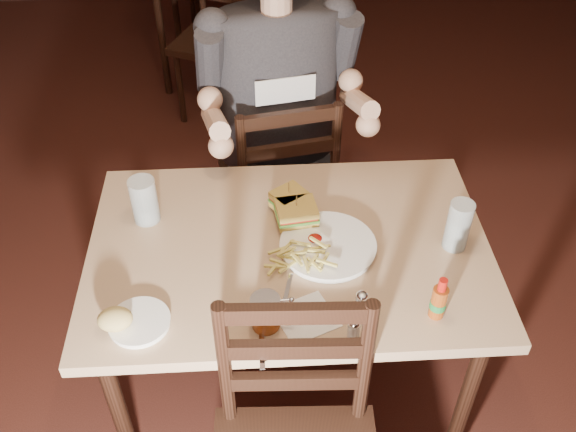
{
  "coord_description": "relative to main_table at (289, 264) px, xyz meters",
  "views": [
    {
      "loc": [
        -0.34,
        -1.66,
        2.15
      ],
      "look_at": [
        -0.22,
        -0.22,
        0.85
      ],
      "focal_mm": 40.0,
      "sensor_mm": 36.0,
      "label": 1
    }
  ],
  "objects": [
    {
      "name": "bread_roll",
      "position": [
        -0.49,
        -0.28,
        0.12
      ],
      "size": [
        0.1,
        0.08,
        0.06
      ],
      "primitive_type": "ellipsoid",
      "rotation": [
        0.0,
        0.0,
        -0.03
      ],
      "color": "tan",
      "rests_on": "side_plate"
    },
    {
      "name": "room_shell",
      "position": [
        0.22,
        0.27,
        0.71
      ],
      "size": [
        7.0,
        7.0,
        7.0
      ],
      "color": "black",
      "rests_on": "ground"
    },
    {
      "name": "hot_sauce",
      "position": [
        0.38,
        -0.3,
        0.15
      ],
      "size": [
        0.04,
        0.04,
        0.14
      ],
      "primitive_type": null,
      "rotation": [
        0.0,
        0.0,
        -0.03
      ],
      "color": "#85380F",
      "rests_on": "main_table"
    },
    {
      "name": "sandwich_left",
      "position": [
        0.03,
        0.1,
        0.15
      ],
      "size": [
        0.13,
        0.12,
        0.1
      ],
      "primitive_type": null,
      "rotation": [
        0.0,
        0.0,
        0.11
      ],
      "color": "tan",
      "rests_on": "dinner_plate"
    },
    {
      "name": "fries_pile",
      "position": [
        0.02,
        -0.07,
        0.11
      ],
      "size": [
        0.23,
        0.17,
        0.04
      ],
      "primitive_type": null,
      "rotation": [
        0.0,
        0.0,
        -0.03
      ],
      "color": "#D3C75F",
      "rests_on": "dinner_plate"
    },
    {
      "name": "fork",
      "position": [
        -0.03,
        -0.2,
        0.08
      ],
      "size": [
        0.05,
        0.16,
        0.01
      ],
      "primitive_type": "cube",
      "rotation": [
        0.0,
        0.0,
        -0.26
      ],
      "color": "silver",
      "rests_on": "napkin"
    },
    {
      "name": "glass_left",
      "position": [
        -0.44,
        0.16,
        0.16
      ],
      "size": [
        0.09,
        0.09,
        0.15
      ],
      "primitive_type": "cylinder",
      "rotation": [
        0.0,
        0.0,
        -0.03
      ],
      "color": "silver",
      "rests_on": "main_table"
    },
    {
      "name": "sandwich_right",
      "position": [
        0.01,
        0.17,
        0.14
      ],
      "size": [
        0.13,
        0.13,
        0.09
      ],
      "primitive_type": null,
      "rotation": [
        0.0,
        0.0,
        0.58
      ],
      "color": "tan",
      "rests_on": "dinner_plate"
    },
    {
      "name": "bg_chair_near",
      "position": [
        -0.24,
        1.99,
        -0.22
      ],
      "size": [
        0.59,
        0.61,
        0.94
      ],
      "primitive_type": null,
      "rotation": [
        0.0,
        0.0,
        -0.44
      ],
      "color": "black",
      "rests_on": "ground"
    },
    {
      "name": "dinner_plate",
      "position": [
        0.12,
        -0.02,
        0.09
      ],
      "size": [
        0.3,
        0.3,
        0.02
      ],
      "primitive_type": "cylinder",
      "rotation": [
        0.0,
        0.0,
        -0.03
      ],
      "color": "white",
      "rests_on": "main_table"
    },
    {
      "name": "salt_shaker",
      "position": [
        0.14,
        -0.36,
        0.11
      ],
      "size": [
        0.03,
        0.03,
        0.06
      ],
      "primitive_type": null,
      "rotation": [
        0.0,
        0.0,
        -0.03
      ],
      "color": "white",
      "rests_on": "main_table"
    },
    {
      "name": "main_table",
      "position": [
        0.0,
        0.0,
        0.0
      ],
      "size": [
        1.25,
        0.85,
        0.77
      ],
      "rotation": [
        0.0,
        0.0,
        -0.03
      ],
      "color": "tan",
      "rests_on": "ground"
    },
    {
      "name": "side_plate",
      "position": [
        -0.43,
        -0.27,
        0.08
      ],
      "size": [
        0.17,
        0.17,
        0.01
      ],
      "primitive_type": "cylinder",
      "rotation": [
        0.0,
        0.0,
        -0.03
      ],
      "color": "white",
      "rests_on": "main_table"
    },
    {
      "name": "ketchup_dollop",
      "position": [
        0.08,
        0.01,
        0.1
      ],
      "size": [
        0.04,
        0.04,
        0.01
      ],
      "primitive_type": "ellipsoid",
      "rotation": [
        0.0,
        0.0,
        -0.03
      ],
      "color": "maroon",
      "rests_on": "dinner_plate"
    },
    {
      "name": "glass_right",
      "position": [
        0.5,
        -0.04,
        0.16
      ],
      "size": [
        0.08,
        0.08,
        0.17
      ],
      "primitive_type": "cylinder",
      "rotation": [
        0.0,
        0.0,
        -0.03
      ],
      "color": "silver",
      "rests_on": "main_table"
    },
    {
      "name": "knife",
      "position": [
        -0.1,
        -0.33,
        0.08
      ],
      "size": [
        0.02,
        0.22,
        0.01
      ],
      "primitive_type": "cube",
      "rotation": [
        0.0,
        0.0,
        -0.03
      ],
      "color": "silver",
      "rests_on": "napkin"
    },
    {
      "name": "napkin",
      "position": [
        0.02,
        -0.28,
        0.08
      ],
      "size": [
        0.19,
        0.19,
        0.0
      ],
      "primitive_type": "cube",
      "rotation": [
        0.0,
        0.0,
        0.37
      ],
      "color": "white",
      "rests_on": "main_table"
    },
    {
      "name": "pepper_shaker",
      "position": [
        0.18,
        -0.27,
        0.11
      ],
      "size": [
        0.04,
        0.04,
        0.06
      ],
      "primitive_type": null,
      "rotation": [
        0.0,
        0.0,
        -0.03
      ],
      "color": "#38332D",
      "rests_on": "main_table"
    },
    {
      "name": "diner",
      "position": [
        0.02,
        0.63,
        0.32
      ],
      "size": [
        0.67,
        0.57,
        1.05
      ],
      "primitive_type": null,
      "rotation": [
        0.0,
        0.0,
        0.16
      ],
      "color": "#2F2F34",
      "rests_on": "chair_far"
    },
    {
      "name": "chair_far",
      "position": [
        0.01,
        0.69,
        -0.22
      ],
      "size": [
        0.51,
        0.54,
        0.95
      ],
      "primitive_type": null,
      "rotation": [
        0.0,
        0.0,
        3.3
      ],
      "color": "black",
      "rests_on": "ground"
    },
    {
      "name": "syrup_dispenser",
      "position": [
        -0.09,
        -0.3,
        0.13
      ],
      "size": [
        0.08,
        0.08,
        0.1
      ],
      "primitive_type": null,
      "rotation": [
        0.0,
        0.0,
        -0.03
      ],
      "color": "#85380F",
      "rests_on": "main_table"
    }
  ]
}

